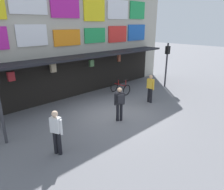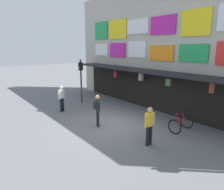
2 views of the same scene
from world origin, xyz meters
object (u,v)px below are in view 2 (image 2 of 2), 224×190
object	(u,v)px
bicycle_parked	(181,123)
pedestrian_in_white	(149,124)
pedestrian_in_yellow	(62,97)
pedestrian_in_black	(97,108)
traffic_light_near	(81,74)

from	to	relation	value
bicycle_parked	pedestrian_in_white	size ratio (longest dim) A/B	0.72
bicycle_parked	pedestrian_in_yellow	size ratio (longest dim) A/B	0.72
pedestrian_in_yellow	pedestrian_in_black	world-z (taller)	same
bicycle_parked	pedestrian_in_yellow	world-z (taller)	pedestrian_in_yellow
pedestrian_in_black	bicycle_parked	bearing A→B (deg)	43.34
traffic_light_near	bicycle_parked	bearing A→B (deg)	8.62
pedestrian_in_yellow	pedestrian_in_black	xyz separation A→B (m)	(3.54, 0.35, 0.04)
bicycle_parked	pedestrian_in_white	world-z (taller)	pedestrian_in_white
pedestrian_in_white	pedestrian_in_yellow	size ratio (longest dim) A/B	1.00
pedestrian_in_white	pedestrian_in_black	bearing A→B (deg)	-170.70
bicycle_parked	pedestrian_in_yellow	xyz separation A→B (m)	(-6.60, -3.23, 0.55)
bicycle_parked	pedestrian_in_black	bearing A→B (deg)	-136.66
bicycle_parked	pedestrian_in_black	size ratio (longest dim) A/B	0.72
pedestrian_in_white	bicycle_parked	bearing A→B (deg)	91.61
traffic_light_near	bicycle_parked	distance (m)	7.98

